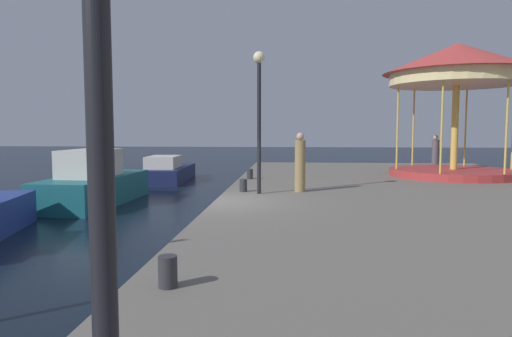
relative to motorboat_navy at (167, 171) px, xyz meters
name	(u,v)px	position (x,y,z in m)	size (l,w,h in m)	color
ground_plane	(215,229)	(4.57, -11.56, -0.53)	(120.00, 120.00, 0.00)	black
quay_dock	(448,218)	(10.89, -11.56, -0.13)	(12.63, 29.96, 0.80)	slate
motorboat_navy	(167,171)	(0.00, 0.00, 0.00)	(2.42, 5.57, 1.39)	#19214C
motorboat_teal	(94,184)	(-0.65, -7.63, 0.23)	(2.35, 5.68, 2.04)	#19606B
carousel	(457,77)	(13.49, -4.21, 4.40)	(6.00, 6.00, 5.52)	#B23333
lamp_post_mid_promenade	(259,97)	(5.70, -10.06, 3.22)	(0.36, 0.36, 4.32)	black
bollard_center	(168,272)	(5.17, -18.54, 0.47)	(0.24, 0.24, 0.40)	#2D2D33
bollard_north	(243,185)	(5.17, -9.66, 0.47)	(0.24, 0.24, 0.40)	#2D2D33
bollard_south	(250,174)	(5.04, -5.90, 0.47)	(0.24, 0.24, 0.40)	#2D2D33
person_far_corner	(435,153)	(13.85, -0.56, 1.07)	(0.34, 0.34, 1.70)	#514C56
person_mid_promenade	(300,164)	(6.97, -9.50, 1.16)	(0.34, 0.34, 1.87)	#937A4C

